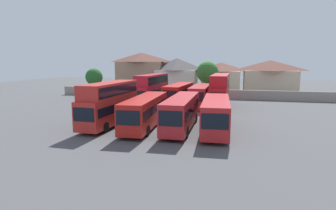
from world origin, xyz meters
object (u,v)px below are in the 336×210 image
object	(u,v)px
bus_2	(145,110)
tree_behind_wall	(94,77)
bus_3	(181,111)
house_terrace_centre	(177,75)
bus_4	(216,113)
bus_7	(200,95)
bus_5	(152,88)
bus_6	(179,94)
house_terrace_right	(221,78)
tree_left_of_lot	(207,72)
bus_1	(110,101)
bus_8	(220,89)
house_terrace_left	(141,72)
house_terrace_far_right	(270,77)

from	to	relation	value
bus_2	tree_behind_wall	xyz separation A→B (m)	(-17.64, 22.60, 2.12)
bus_2	bus_3	distance (m)	3.96
tree_behind_wall	house_terrace_centre	bearing A→B (deg)	40.72
bus_4	bus_7	world-z (taller)	bus_7
bus_5	bus_6	bearing A→B (deg)	84.26
bus_7	tree_behind_wall	world-z (taller)	tree_behind_wall
bus_6	house_terrace_right	bearing A→B (deg)	167.85
bus_3	bus_4	xyz separation A→B (m)	(3.67, -0.54, -0.03)
tree_left_of_lot	tree_behind_wall	distance (m)	22.57
bus_1	bus_3	world-z (taller)	bus_1
bus_2	bus_6	distance (m)	15.22
bus_2	bus_4	xyz separation A→B (m)	(7.62, -0.24, 0.01)
bus_8	tree_behind_wall	size ratio (longest dim) A/B	2.07
house_terrace_centre	bus_5	bearing A→B (deg)	-91.70
house_terrace_left	bus_3	bearing A→B (deg)	-65.63
bus_5	tree_behind_wall	distance (m)	15.32
bus_8	house_terrace_far_right	distance (m)	22.19
bus_8	house_terrace_centre	bearing A→B (deg)	-149.59
house_terrace_far_right	tree_behind_wall	world-z (taller)	house_terrace_far_right
house_terrace_right	tree_behind_wall	bearing A→B (deg)	-152.94
bus_4	house_terrace_right	bearing A→B (deg)	179.35
bus_1	tree_left_of_lot	distance (m)	29.37
bus_1	house_terrace_left	world-z (taller)	house_terrace_left
bus_8	tree_behind_wall	bearing A→B (deg)	-103.67
bus_7	house_terrace_centre	distance (m)	21.12
house_terrace_left	house_terrace_right	distance (m)	18.63
bus_5	bus_8	xyz separation A→B (m)	(11.17, 0.03, 0.07)
bus_2	house_terrace_left	bearing A→B (deg)	-163.51
bus_5	house_terrace_right	xyz separation A→B (m)	(10.49, 18.99, 0.70)
bus_6	house_terrace_left	xyz separation A→B (m)	(-12.85, 20.24, 2.64)
bus_3	house_terrace_centre	bearing A→B (deg)	-168.65
house_terrace_left	tree_behind_wall	distance (m)	14.04
tree_behind_wall	bus_5	bearing A→B (deg)	-25.64
bus_2	house_terrace_centre	size ratio (longest dim) A/B	1.27
bus_2	tree_left_of_lot	distance (m)	28.58
bus_5	bus_7	world-z (taller)	bus_5
bus_6	bus_7	bearing A→B (deg)	96.45
house_terrace_centre	bus_1	bearing A→B (deg)	-91.41
bus_1	tree_behind_wall	distance (m)	26.30
bus_4	house_terrace_centre	bearing A→B (deg)	-165.03
house_terrace_centre	bus_6	bearing A→B (deg)	-78.03
bus_2	bus_5	distance (m)	16.48
bus_4	tree_behind_wall	size ratio (longest dim) A/B	1.93
bus_1	house_terrace_centre	xyz separation A→B (m)	(0.86, 34.88, 1.28)
bus_7	house_terrace_left	size ratio (longest dim) A/B	0.92
bus_3	bus_8	xyz separation A→B (m)	(3.35, 15.73, 0.93)
house_terrace_left	tree_left_of_lot	bearing A→B (deg)	-24.36
house_terrace_centre	house_terrace_right	world-z (taller)	house_terrace_centre
bus_4	house_terrace_right	distance (m)	35.28
bus_1	bus_8	xyz separation A→B (m)	(11.47, 15.98, 0.15)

